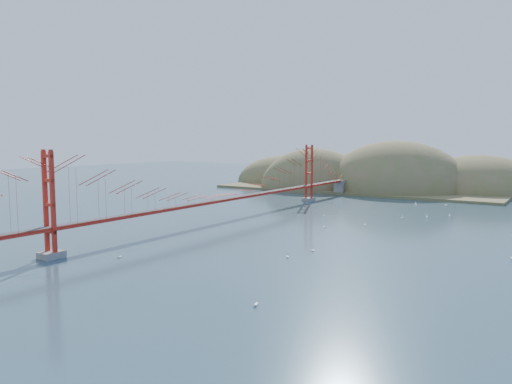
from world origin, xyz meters
The scene contains 16 objects.
ground centered at (0.00, 0.00, 0.00)m, with size 320.00×320.00×0.00m, color #2B4757.
bridge centered at (0.00, 0.18, 7.01)m, with size 2.20×94.40×12.00m.
far_headlands centered at (2.21, 68.52, 0.00)m, with size 84.00×58.00×25.00m.
sailboat_2 centered at (21.13, -15.68, 0.14)m, with size 0.59×0.59×0.62m.
sailboat_5 centered at (41.53, -2.90, 0.15)m, with size 0.57×0.60×0.68m.
sailboat_14 centered at (22.04, -11.37, 0.14)m, with size 0.50×0.53×0.59m.
sailboat_4 centered at (26.37, 20.98, 0.15)m, with size 0.52×0.60×0.69m.
sailboat_15 centered at (29.18, 24.55, 0.15)m, with size 0.55×0.57×0.64m.
sailboat_7 centered at (20.20, 36.50, 0.15)m, with size 0.60×0.60×0.66m.
sailboat_6 centered at (26.94, -30.70, 0.15)m, with size 0.61×0.62×0.70m.
sailboat_10 centered at (6.00, -25.76, 0.15)m, with size 0.55×0.59×0.67m.
sailboat_0 centered at (16.27, 3.61, 0.13)m, with size 0.45×0.50×0.56m.
sailboat_3 centered at (23.09, 18.57, 0.14)m, with size 0.55×0.55×0.59m.
sailboat_12 centered at (25.35, 39.08, 0.14)m, with size 0.56×0.53×0.63m.
sailboat_16 centered at (11.70, 12.87, 0.15)m, with size 0.59×0.59×0.65m.
sailboat_1 centered at (20.62, 8.37, 0.14)m, with size 0.53×0.53×0.58m.
Camera 1 is at (47.48, -61.87, 12.71)m, focal length 35.00 mm.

